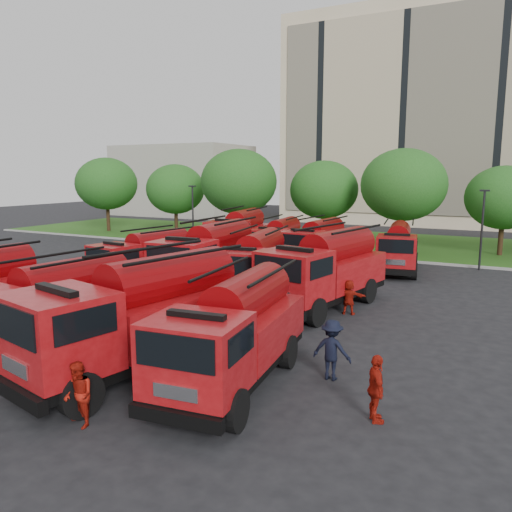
{
  "coord_description": "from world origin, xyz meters",
  "views": [
    {
      "loc": [
        13.68,
        -17.2,
        6.14
      ],
      "look_at": [
        1.77,
        5.86,
        1.8
      ],
      "focal_mm": 35.0,
      "sensor_mm": 36.0,
      "label": 1
    }
  ],
  "objects_px": {
    "fire_truck_1": "(48,308)",
    "fire_truck_7": "(325,270)",
    "firefighter_5": "(348,314)",
    "firefighter_1": "(80,426)",
    "fire_truck_11": "(398,248)",
    "fire_truck_8": "(240,234)",
    "fire_truck_10": "(317,244)",
    "firefighter_2": "(375,421)",
    "firefighter_4": "(143,298)",
    "fire_truck_3": "(234,332)",
    "fire_truck_4": "(146,258)",
    "fire_truck_6": "(255,265)",
    "fire_truck_9": "(279,240)",
    "firefighter_3": "(331,379)",
    "fire_truck_5": "(210,257)",
    "fire_truck_2": "(139,316)"
  },
  "relations": [
    {
      "from": "firefighter_3",
      "to": "firefighter_4",
      "type": "bearing_deg",
      "value": -23.21
    },
    {
      "from": "fire_truck_7",
      "to": "firefighter_4",
      "type": "distance_m",
      "value": 9.15
    },
    {
      "from": "fire_truck_5",
      "to": "fire_truck_11",
      "type": "relative_size",
      "value": 1.16
    },
    {
      "from": "fire_truck_7",
      "to": "fire_truck_4",
      "type": "bearing_deg",
      "value": -169.56
    },
    {
      "from": "fire_truck_1",
      "to": "fire_truck_9",
      "type": "relative_size",
      "value": 1.07
    },
    {
      "from": "firefighter_2",
      "to": "firefighter_1",
      "type": "bearing_deg",
      "value": 90.96
    },
    {
      "from": "fire_truck_1",
      "to": "fire_truck_3",
      "type": "bearing_deg",
      "value": 11.84
    },
    {
      "from": "fire_truck_7",
      "to": "fire_truck_11",
      "type": "relative_size",
      "value": 1.18
    },
    {
      "from": "fire_truck_7",
      "to": "fire_truck_10",
      "type": "height_order",
      "value": "fire_truck_7"
    },
    {
      "from": "fire_truck_3",
      "to": "fire_truck_2",
      "type": "bearing_deg",
      "value": -176.68
    },
    {
      "from": "firefighter_1",
      "to": "firefighter_4",
      "type": "relative_size",
      "value": 0.86
    },
    {
      "from": "fire_truck_3",
      "to": "fire_truck_5",
      "type": "distance_m",
      "value": 11.83
    },
    {
      "from": "firefighter_1",
      "to": "fire_truck_10",
      "type": "bearing_deg",
      "value": 117.33
    },
    {
      "from": "fire_truck_9",
      "to": "fire_truck_6",
      "type": "bearing_deg",
      "value": -78.11
    },
    {
      "from": "firefighter_4",
      "to": "firefighter_1",
      "type": "bearing_deg",
      "value": 153.16
    },
    {
      "from": "fire_truck_1",
      "to": "fire_truck_5",
      "type": "distance_m",
      "value": 10.28
    },
    {
      "from": "fire_truck_1",
      "to": "fire_truck_2",
      "type": "xyz_separation_m",
      "value": [
        3.83,
        0.18,
        0.21
      ]
    },
    {
      "from": "fire_truck_2",
      "to": "fire_truck_10",
      "type": "relative_size",
      "value": 1.19
    },
    {
      "from": "fire_truck_2",
      "to": "fire_truck_5",
      "type": "relative_size",
      "value": 1.04
    },
    {
      "from": "fire_truck_1",
      "to": "firefighter_1",
      "type": "xyz_separation_m",
      "value": [
        4.79,
        -3.21,
        -1.58
      ]
    },
    {
      "from": "fire_truck_8",
      "to": "fire_truck_10",
      "type": "xyz_separation_m",
      "value": [
        6.27,
        -0.89,
        -0.18
      ]
    },
    {
      "from": "fire_truck_1",
      "to": "firefighter_3",
      "type": "relative_size",
      "value": 3.87
    },
    {
      "from": "fire_truck_11",
      "to": "firefighter_5",
      "type": "xyz_separation_m",
      "value": [
        0.16,
        -10.88,
        -1.5
      ]
    },
    {
      "from": "fire_truck_9",
      "to": "firefighter_3",
      "type": "height_order",
      "value": "fire_truck_9"
    },
    {
      "from": "fire_truck_1",
      "to": "firefighter_4",
      "type": "relative_size",
      "value": 3.73
    },
    {
      "from": "fire_truck_8",
      "to": "fire_truck_9",
      "type": "xyz_separation_m",
      "value": [
        3.1,
        0.14,
        -0.26
      ]
    },
    {
      "from": "firefighter_4",
      "to": "fire_truck_4",
      "type": "bearing_deg",
      "value": -23.31
    },
    {
      "from": "fire_truck_1",
      "to": "fire_truck_7",
      "type": "xyz_separation_m",
      "value": [
        6.38,
        10.01,
        0.18
      ]
    },
    {
      "from": "fire_truck_6",
      "to": "fire_truck_8",
      "type": "height_order",
      "value": "fire_truck_8"
    },
    {
      "from": "fire_truck_9",
      "to": "firefighter_5",
      "type": "bearing_deg",
      "value": -58.37
    },
    {
      "from": "fire_truck_3",
      "to": "fire_truck_1",
      "type": "bearing_deg",
      "value": 179.39
    },
    {
      "from": "fire_truck_9",
      "to": "fire_truck_2",
      "type": "bearing_deg",
      "value": -83.41
    },
    {
      "from": "fire_truck_3",
      "to": "firefighter_4",
      "type": "relative_size",
      "value": 3.73
    },
    {
      "from": "fire_truck_2",
      "to": "fire_truck_6",
      "type": "height_order",
      "value": "fire_truck_2"
    },
    {
      "from": "fire_truck_10",
      "to": "fire_truck_11",
      "type": "height_order",
      "value": "fire_truck_10"
    },
    {
      "from": "fire_truck_7",
      "to": "fire_truck_1",
      "type": "bearing_deg",
      "value": -111.65
    },
    {
      "from": "fire_truck_8",
      "to": "firefighter_2",
      "type": "distance_m",
      "value": 24.73
    },
    {
      "from": "firefighter_4",
      "to": "fire_truck_11",
      "type": "bearing_deg",
      "value": -97.73
    },
    {
      "from": "fire_truck_10",
      "to": "firefighter_5",
      "type": "height_order",
      "value": "fire_truck_10"
    },
    {
      "from": "fire_truck_4",
      "to": "firefighter_1",
      "type": "height_order",
      "value": "fire_truck_4"
    },
    {
      "from": "firefighter_4",
      "to": "fire_truck_3",
      "type": "bearing_deg",
      "value": 173.17
    },
    {
      "from": "fire_truck_1",
      "to": "firefighter_3",
      "type": "distance_m",
      "value": 9.74
    },
    {
      "from": "fire_truck_9",
      "to": "firefighter_4",
      "type": "bearing_deg",
      "value": -103.35
    },
    {
      "from": "fire_truck_4",
      "to": "fire_truck_6",
      "type": "bearing_deg",
      "value": 10.84
    },
    {
      "from": "firefighter_5",
      "to": "firefighter_1",
      "type": "bearing_deg",
      "value": 67.8
    },
    {
      "from": "firefighter_4",
      "to": "fire_truck_7",
      "type": "bearing_deg",
      "value": -134.11
    },
    {
      "from": "fire_truck_3",
      "to": "firefighter_1",
      "type": "bearing_deg",
      "value": -124.81
    },
    {
      "from": "fire_truck_6",
      "to": "firefighter_2",
      "type": "distance_m",
      "value": 13.32
    },
    {
      "from": "fire_truck_8",
      "to": "firefighter_5",
      "type": "xyz_separation_m",
      "value": [
        11.41,
        -10.69,
        -1.74
      ]
    },
    {
      "from": "fire_truck_3",
      "to": "fire_truck_11",
      "type": "distance_m",
      "value": 19.55
    }
  ]
}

